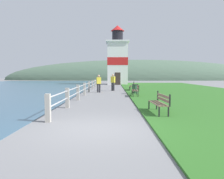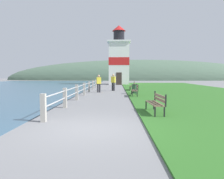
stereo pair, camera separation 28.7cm
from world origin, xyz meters
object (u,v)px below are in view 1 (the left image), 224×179
object	(u,v)px
park_bench_midway	(136,89)
lighthouse	(117,60)
park_bench_near	(160,102)
person_strolling	(113,82)
park_bench_far	(132,85)
trash_bin	(135,89)
person_by_railing	(99,83)

from	to	relation	value
park_bench_midway	lighthouse	xyz separation A→B (m)	(-1.08, 19.93, 3.62)
park_bench_near	lighthouse	bearing A→B (deg)	-90.56
park_bench_near	person_strolling	size ratio (longest dim) A/B	1.08
park_bench_far	park_bench_near	bearing A→B (deg)	96.39
lighthouse	park_bench_midway	bearing A→B (deg)	-86.91
park_bench_midway	trash_bin	bearing A→B (deg)	-91.10
park_bench_near	person_strolling	xyz separation A→B (m)	(-2.06, 13.26, 0.41)
person_by_railing	park_bench_near	bearing A→B (deg)	179.54
park_bench_far	lighthouse	distance (m)	14.50
person_strolling	person_by_railing	bearing A→B (deg)	174.35
park_bench_near	lighthouse	xyz separation A→B (m)	(-1.33, 27.47, 3.62)
park_bench_far	trash_bin	xyz separation A→B (m)	(-0.12, -3.87, -0.12)
park_bench_far	person_strolling	xyz separation A→B (m)	(-2.05, -0.23, 0.41)
lighthouse	trash_bin	size ratio (longest dim) A/B	11.70
person_strolling	person_by_railing	world-z (taller)	person_strolling
lighthouse	park_bench_near	bearing A→B (deg)	-87.24
trash_bin	park_bench_far	bearing A→B (deg)	88.16
park_bench_midway	park_bench_far	xyz separation A→B (m)	(0.24, 5.95, 0.00)
trash_bin	person_strolling	bearing A→B (deg)	117.91
park_bench_far	lighthouse	xyz separation A→B (m)	(-1.32, 13.98, 3.62)
lighthouse	trash_bin	distance (m)	18.28
person_strolling	trash_bin	world-z (taller)	person_strolling
park_bench_near	trash_bin	world-z (taller)	park_bench_near
trash_bin	park_bench_midway	bearing A→B (deg)	-93.22
park_bench_midway	person_strolling	world-z (taller)	person_strolling
lighthouse	trash_bin	world-z (taller)	lighthouse
park_bench_far	person_by_railing	size ratio (longest dim) A/B	1.15
park_bench_far	trash_bin	bearing A→B (deg)	94.51
person_by_railing	trash_bin	size ratio (longest dim) A/B	1.99
park_bench_midway	trash_bin	xyz separation A→B (m)	(0.12, 2.08, -0.11)
park_bench_near	park_bench_far	size ratio (longest dim) A/B	0.98
person_strolling	trash_bin	xyz separation A→B (m)	(1.93, -3.64, -0.52)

